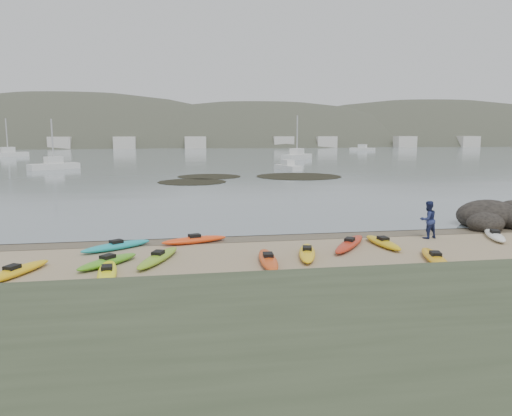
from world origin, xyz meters
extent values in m
plane|color=tan|center=(0.00, 0.00, 0.00)|extent=(600.00, 600.00, 0.00)
plane|color=brown|center=(0.00, -0.30, 0.00)|extent=(60.00, 60.00, 0.00)
plane|color=slate|center=(0.00, 300.00, 0.01)|extent=(1200.00, 1200.00, 0.00)
cube|color=#475138|center=(0.00, -17.50, 1.00)|extent=(60.00, 8.00, 2.00)
ellipsoid|color=white|center=(11.98, -2.72, 0.17)|extent=(1.80, 3.16, 0.34)
ellipsoid|color=#7FB424|center=(-4.97, -4.45, 0.17)|extent=(2.11, 3.80, 0.34)
ellipsoid|color=#1CA3B0|center=(-6.93, -1.90, 0.17)|extent=(3.31, 2.50, 0.34)
ellipsoid|color=gold|center=(5.62, -3.33, 0.17)|extent=(0.95, 3.24, 0.34)
ellipsoid|color=#55AA22|center=(-6.99, -4.77, 0.17)|extent=(2.57, 2.78, 0.34)
ellipsoid|color=yellow|center=(1.47, -4.71, 0.17)|extent=(1.56, 3.48, 0.34)
ellipsoid|color=#FF4816|center=(-3.28, -1.19, 0.17)|extent=(3.39, 1.58, 0.34)
ellipsoid|color=#FFFC15|center=(-6.81, -6.49, 0.17)|extent=(0.97, 3.88, 0.34)
ellipsoid|color=#DD4713|center=(-0.45, -5.60, 0.17)|extent=(0.99, 3.70, 0.34)
ellipsoid|color=red|center=(3.95, -3.30, 0.17)|extent=(3.00, 3.85, 0.34)
ellipsoid|color=gold|center=(6.52, -6.57, 0.17)|extent=(1.62, 3.81, 0.34)
ellipsoid|color=yellow|center=(-10.35, -5.83, 0.17)|extent=(2.37, 3.75, 0.34)
imported|color=navy|center=(8.62, -2.02, 0.97)|extent=(1.08, 0.92, 1.94)
ellipsoid|color=black|center=(13.89, 0.70, 0.28)|extent=(3.68, 2.86, 1.84)
ellipsoid|color=black|center=(12.89, -0.60, 0.18)|extent=(2.04, 1.84, 1.23)
cylinder|color=black|center=(-2.06, 29.23, 0.03)|extent=(7.48, 7.48, 0.04)
cylinder|color=black|center=(11.19, 34.11, 0.03)|extent=(10.51, 10.51, 0.04)
cylinder|color=black|center=(0.31, 35.61, 0.03)|extent=(7.75, 7.75, 0.04)
cube|color=silver|center=(-21.18, 51.69, 0.50)|extent=(6.98, 5.82, 1.00)
cube|color=silver|center=(12.36, 44.75, 0.40)|extent=(2.99, 5.86, 0.79)
cube|color=silver|center=(20.62, 71.72, 0.60)|extent=(7.59, 7.81, 1.19)
cube|color=silver|center=(-39.78, 93.44, 0.58)|extent=(8.15, 6.47, 1.15)
cube|color=silver|center=(51.47, 114.59, 0.50)|extent=(6.73, 6.31, 1.01)
ellipsoid|color=#384235|center=(-45.00, 195.00, -18.00)|extent=(220.00, 120.00, 80.00)
ellipsoid|color=#384235|center=(35.00, 190.00, -15.30)|extent=(200.00, 110.00, 68.00)
ellipsoid|color=#384235|center=(120.00, 200.00, -17.10)|extent=(230.00, 130.00, 76.00)
cube|color=beige|center=(-42.00, 145.00, 2.00)|extent=(7.00, 5.00, 4.00)
cube|color=beige|center=(-18.00, 145.00, 2.00)|extent=(7.00, 5.00, 4.00)
cube|color=beige|center=(6.00, 145.00, 2.00)|extent=(7.00, 5.00, 4.00)
cube|color=beige|center=(30.00, 145.00, 2.00)|extent=(7.00, 5.00, 4.00)
cube|color=beige|center=(54.00, 145.00, 2.00)|extent=(7.00, 5.00, 4.00)
cube|color=beige|center=(78.00, 145.00, 2.00)|extent=(7.00, 5.00, 4.00)
cube|color=beige|center=(102.00, 145.00, 2.00)|extent=(7.00, 5.00, 4.00)
camera|label=1|loc=(-4.36, -25.37, 5.42)|focal=35.00mm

